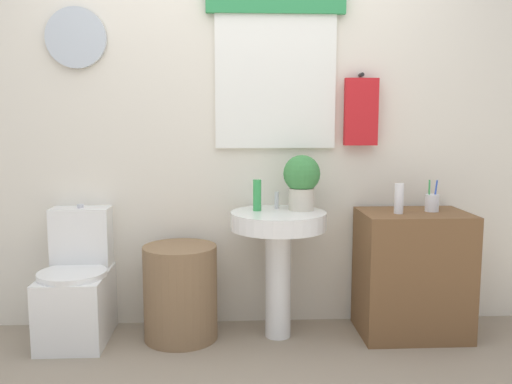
# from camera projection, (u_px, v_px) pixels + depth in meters

# --- Properties ---
(back_wall) EXTENTS (4.40, 0.18, 2.60)m
(back_wall) POSITION_uv_depth(u_px,v_px,m) (241.00, 113.00, 3.33)
(back_wall) COLOR silver
(back_wall) RESTS_ON ground_plane
(toilet) EXTENTS (0.38, 0.51, 0.77)m
(toilet) POSITION_uv_depth(u_px,v_px,m) (78.00, 289.00, 3.16)
(toilet) COLOR white
(toilet) RESTS_ON ground_plane
(laundry_hamper) EXTENTS (0.42, 0.42, 0.55)m
(laundry_hamper) POSITION_uv_depth(u_px,v_px,m) (180.00, 292.00, 3.16)
(laundry_hamper) COLOR #846647
(laundry_hamper) RESTS_ON ground_plane
(pedestal_sink) EXTENTS (0.55, 0.55, 0.74)m
(pedestal_sink) POSITION_uv_depth(u_px,v_px,m) (278.00, 241.00, 3.15)
(pedestal_sink) COLOR white
(pedestal_sink) RESTS_ON ground_plane
(faucet) EXTENTS (0.03, 0.03, 0.10)m
(faucet) POSITION_uv_depth(u_px,v_px,m) (277.00, 200.00, 3.24)
(faucet) COLOR silver
(faucet) RESTS_ON pedestal_sink
(wooden_cabinet) EXTENTS (0.62, 0.44, 0.73)m
(wooden_cabinet) POSITION_uv_depth(u_px,v_px,m) (412.00, 273.00, 3.21)
(wooden_cabinet) COLOR brown
(wooden_cabinet) RESTS_ON ground_plane
(soap_bottle) EXTENTS (0.05, 0.05, 0.18)m
(soap_bottle) POSITION_uv_depth(u_px,v_px,m) (257.00, 195.00, 3.15)
(soap_bottle) COLOR green
(soap_bottle) RESTS_ON pedestal_sink
(potted_plant) EXTENTS (0.22, 0.22, 0.32)m
(potted_plant) POSITION_uv_depth(u_px,v_px,m) (302.00, 179.00, 3.17)
(potted_plant) COLOR beige
(potted_plant) RESTS_ON pedestal_sink
(lotion_bottle) EXTENTS (0.05, 0.05, 0.17)m
(lotion_bottle) POSITION_uv_depth(u_px,v_px,m) (399.00, 198.00, 3.11)
(lotion_bottle) COLOR white
(lotion_bottle) RESTS_ON wooden_cabinet
(toothbrush_cup) EXTENTS (0.08, 0.08, 0.19)m
(toothbrush_cup) POSITION_uv_depth(u_px,v_px,m) (432.00, 202.00, 3.18)
(toothbrush_cup) COLOR silver
(toothbrush_cup) RESTS_ON wooden_cabinet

